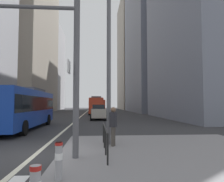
{
  "coord_description": "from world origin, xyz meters",
  "views": [
    {
      "loc": [
        2.44,
        -8.7,
        2.05
      ],
      "look_at": [
        4.88,
        23.71,
        4.02
      ],
      "focal_mm": 33.79,
      "sensor_mm": 36.0,
      "label": 1
    }
  ],
  "objects": [
    {
      "name": "office_tower_right_far",
      "position": [
        17.0,
        70.12,
        20.78
      ],
      "size": [
        11.05,
        22.34,
        41.56
      ],
      "primitive_type": "cube",
      "color": "gray",
      "rests_on": "ground"
    },
    {
      "name": "city_bus_blue_oncoming",
      "position": [
        -3.41,
        8.87,
        1.84
      ],
      "size": [
        2.74,
        10.93,
        3.4
      ],
      "color": "#14389E",
      "rests_on": "ground"
    },
    {
      "name": "car_receding_far",
      "position": [
        2.7,
        18.47,
        0.99
      ],
      "size": [
        2.16,
        4.09,
        1.94
      ],
      "color": "#B2A899",
      "rests_on": "ground"
    },
    {
      "name": "pedestrian_waiting",
      "position": [
        3.21,
        0.9,
        1.13
      ],
      "size": [
        0.37,
        0.44,
        1.75
      ],
      "color": "#423D38",
      "rests_on": "median_island"
    },
    {
      "name": "ground_plane",
      "position": [
        0.0,
        20.0,
        0.0
      ],
      "size": [
        160.0,
        160.0,
        0.0
      ],
      "primitive_type": "plane",
      "color": "#303033"
    },
    {
      "name": "city_bus_red_distant",
      "position": [
        3.54,
        51.74,
        1.84
      ],
      "size": [
        2.73,
        11.08,
        3.4
      ],
      "color": "red",
      "rests_on": "ground"
    },
    {
      "name": "office_tower_left_mid",
      "position": [
        -16.0,
        42.23,
        22.38
      ],
      "size": [
        13.97,
        25.05,
        44.77
      ],
      "primitive_type": "cube",
      "color": "gray",
      "rests_on": "ground"
    },
    {
      "name": "car_oncoming_mid",
      "position": [
        -5.86,
        21.0,
        0.99
      ],
      "size": [
        2.08,
        4.11,
        1.94
      ],
      "color": "#232838",
      "rests_on": "ground"
    },
    {
      "name": "office_tower_right_mid",
      "position": [
        17.0,
        44.65,
        18.21
      ],
      "size": [
        11.06,
        23.8,
        36.42
      ],
      "primitive_type": "cube",
      "color": "slate",
      "rests_on": "ground"
    },
    {
      "name": "car_receding_near",
      "position": [
        2.72,
        19.3,
        0.99
      ],
      "size": [
        2.16,
        4.11,
        1.94
      ],
      "color": "maroon",
      "rests_on": "ground"
    },
    {
      "name": "street_lamp_post",
      "position": [
        3.04,
        1.36,
        5.28
      ],
      "size": [
        5.5,
        0.32,
        8.0
      ],
      "color": "#56565B",
      "rests_on": "median_island"
    },
    {
      "name": "traffic_signal_gantry",
      "position": [
        -0.7,
        -1.09,
        4.16
      ],
      "size": [
        7.11,
        0.65,
        6.0
      ],
      "color": "#515156",
      "rests_on": "median_island"
    },
    {
      "name": "median_island",
      "position": [
        5.5,
        -1.0,
        0.07
      ],
      "size": [
        9.0,
        10.0,
        0.15
      ],
      "primitive_type": "cube",
      "color": "gray",
      "rests_on": "ground"
    },
    {
      "name": "office_tower_left_far",
      "position": [
        -16.0,
        66.31,
        14.34
      ],
      "size": [
        12.27,
        16.08,
        28.67
      ],
      "primitive_type": "cube",
      "color": "#9E9EA3",
      "rests_on": "ground"
    },
    {
      "name": "bollard_left",
      "position": [
        1.5,
        -3.21,
        0.67
      ],
      "size": [
        0.2,
        0.2,
        0.93
      ],
      "color": "#99999E",
      "rests_on": "median_island"
    },
    {
      "name": "lane_centre_line",
      "position": [
        0.0,
        30.0,
        0.01
      ],
      "size": [
        0.2,
        80.0,
        0.01
      ],
      "primitive_type": "cube",
      "color": "beige",
      "rests_on": "ground"
    },
    {
      "name": "pedestrian_railing",
      "position": [
        2.8,
        -0.13,
        0.86
      ],
      "size": [
        0.06,
        3.91,
        0.98
      ],
      "color": "black",
      "rests_on": "median_island"
    },
    {
      "name": "city_bus_red_receding",
      "position": [
        2.48,
        32.53,
        1.84
      ],
      "size": [
        2.78,
        10.65,
        3.4
      ],
      "color": "red",
      "rests_on": "ground"
    }
  ]
}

